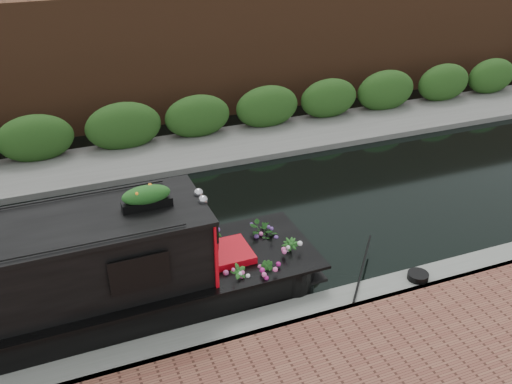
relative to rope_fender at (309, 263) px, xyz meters
name	(u,v)px	position (x,y,z in m)	size (l,w,h in m)	color
ground	(170,241)	(-2.33, 2.03, -0.17)	(80.00, 80.00, 0.00)	black
near_bank_coping	(217,342)	(-2.33, -1.27, -0.17)	(40.00, 0.60, 0.50)	slate
far_bank_path	(132,163)	(-2.33, 6.23, -0.17)	(40.00, 2.40, 0.34)	slate
far_hedge	(126,151)	(-2.33, 7.13, -0.17)	(40.00, 1.10, 2.80)	#244B19
far_brick_wall	(115,125)	(-2.33, 9.23, -0.17)	(40.00, 1.00, 8.00)	#54301C
rope_fender	(309,263)	(0.00, 0.00, 0.00)	(0.34, 0.34, 0.37)	brown
coiled_mooring_rope	(418,276)	(1.61, -1.30, 0.14)	(0.40, 0.40, 0.12)	black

